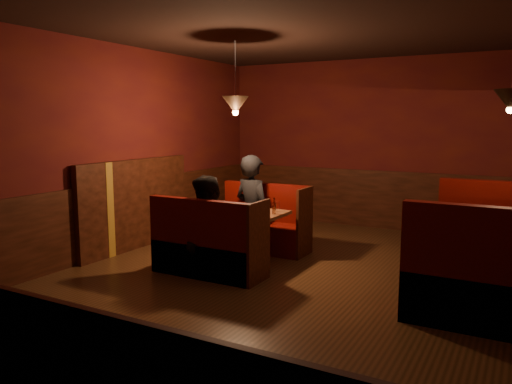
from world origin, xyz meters
The scene contains 9 objects.
room centered at (-0.28, 0.05, 1.05)m, with size 6.02×7.02×2.92m.
main_table centered at (-1.26, 0.50, 0.52)m, with size 1.27×0.77×0.89m.
main_bench_far centered at (-1.25, 1.22, 0.30)m, with size 1.39×0.50×0.95m.
main_bench_near centered at (-1.25, -0.22, 0.30)m, with size 1.39×0.50×0.95m.
second_table centered at (1.86, 0.57, 0.60)m, with size 1.44×0.92×0.81m.
second_bench_far centered at (1.90, 1.43, 0.36)m, with size 1.59×0.60×1.14m.
second_bench_near centered at (1.90, -0.29, 0.36)m, with size 1.59×0.60×1.14m.
diner_a centered at (-1.37, 1.11, 0.86)m, with size 0.63×0.41×1.73m, color black.
diner_b centered at (-1.24, -0.19, 0.78)m, with size 0.76×0.59×1.56m, color black.
Camera 1 is at (2.07, -5.02, 1.85)m, focal length 35.00 mm.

